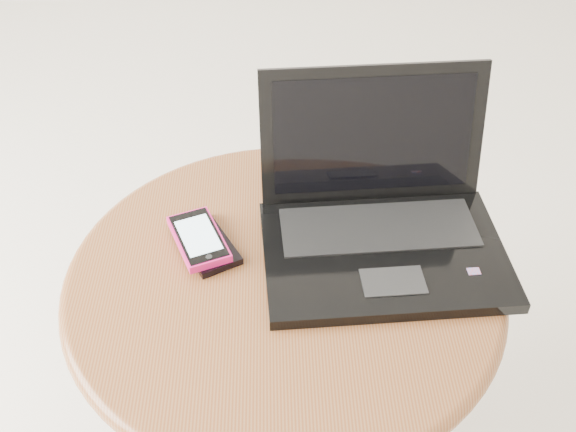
{
  "coord_description": "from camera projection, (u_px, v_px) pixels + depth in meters",
  "views": [
    {
      "loc": [
        0.06,
        -0.61,
        1.15
      ],
      "look_at": [
        0.08,
        0.11,
        0.53
      ],
      "focal_mm": 44.16,
      "sensor_mm": 36.0,
      "label": 1
    }
  ],
  "objects": [
    {
      "name": "phone_black",
      "position": [
        205.0,
        243.0,
        0.98
      ],
      "size": [
        0.11,
        0.13,
        0.01
      ],
      "color": "black",
      "rests_on": "table"
    },
    {
      "name": "table",
      "position": [
        284.0,
        322.0,
        1.01
      ],
      "size": [
        0.59,
        0.59,
        0.47
      ],
      "color": "#502614",
      "rests_on": "ground"
    },
    {
      "name": "laptop",
      "position": [
        381.0,
        219.0,
        0.97
      ],
      "size": [
        0.34,
        0.29,
        0.21
      ],
      "color": "black",
      "rests_on": "table"
    },
    {
      "name": "phone_pink",
      "position": [
        199.0,
        239.0,
        0.97
      ],
      "size": [
        0.1,
        0.13,
        0.01
      ],
      "color": "#D01767",
      "rests_on": "phone_black"
    }
  ]
}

